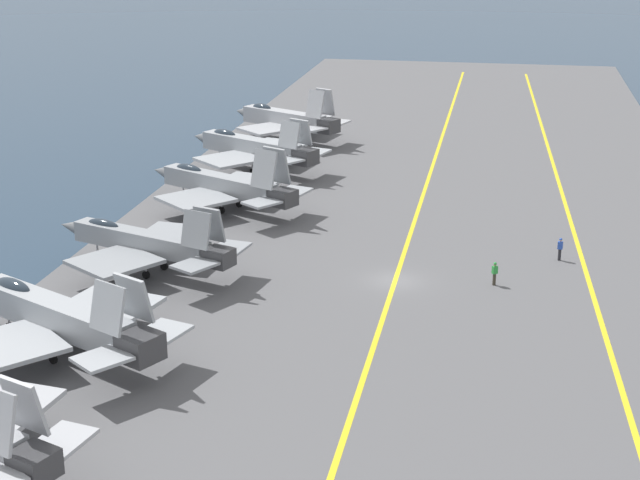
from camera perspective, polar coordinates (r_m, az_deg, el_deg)
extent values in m
plane|color=#23384C|center=(72.52, 4.39, -2.66)|extent=(2000.00, 2000.00, 0.00)
cube|color=#565659|center=(72.45, 4.39, -2.51)|extent=(220.18, 51.31, 0.40)
cube|color=yellow|center=(72.36, 15.58, -3.03)|extent=(198.03, 7.95, 0.01)
cube|color=yellow|center=(72.38, 4.40, -2.36)|extent=(198.16, 0.36, 0.01)
cube|color=#38383A|center=(46.44, -16.28, -12.40)|extent=(2.32, 2.36, 1.31)
cube|color=#A8AAAF|center=(46.68, -16.82, -9.21)|extent=(1.60, 2.33, 2.79)
cube|color=#A8AAAF|center=(47.96, -14.72, -11.18)|extent=(3.17, 2.66, 0.20)
cube|color=#9EA3A8|center=(62.25, -15.22, -4.20)|extent=(7.49, 12.40, 1.87)
cube|color=#38383A|center=(56.73, -10.41, -6.14)|extent=(2.87, 2.84, 1.59)
ellipsoid|color=#232D38|center=(64.93, -17.42, -2.61)|extent=(2.34, 3.27, 1.03)
cube|color=#9EA3A8|center=(60.21, -17.70, -5.88)|extent=(7.86, 7.86, 0.28)
cube|color=#9EA3A8|center=(64.26, -12.33, -3.82)|extent=(6.65, 6.68, 0.28)
cube|color=#9EA3A8|center=(56.20, -12.26, -3.90)|extent=(1.88, 2.58, 2.78)
cube|color=#9EA3A8|center=(57.37, -10.77, -3.32)|extent=(1.88, 2.58, 2.78)
cube|color=#9EA3A8|center=(55.73, -12.56, -6.76)|extent=(3.71, 3.64, 0.20)
cube|color=#9EA3A8|center=(58.51, -9.07, -5.26)|extent=(3.39, 3.15, 0.20)
cylinder|color=#B2B2B7|center=(66.54, -17.65, -4.50)|extent=(0.16, 0.16, 1.48)
cylinder|color=black|center=(66.71, -17.61, -4.84)|extent=(0.47, 0.63, 0.60)
cylinder|color=#B2B2B7|center=(61.23, -15.30, -6.32)|extent=(0.16, 0.16, 1.48)
cylinder|color=black|center=(61.41, -15.26, -6.69)|extent=(0.47, 0.63, 0.60)
cylinder|color=#B2B2B7|center=(62.67, -13.40, -5.56)|extent=(0.16, 0.16, 1.48)
cylinder|color=black|center=(62.85, -13.37, -5.93)|extent=(0.47, 0.63, 0.60)
cube|color=gray|center=(74.38, -10.37, -0.06)|extent=(5.43, 11.81, 1.51)
cone|color=#5B5E60|center=(78.92, -14.24, 0.76)|extent=(2.11, 2.62, 1.43)
cube|color=#38383A|center=(70.14, -5.92, -1.01)|extent=(2.28, 2.41, 1.28)
ellipsoid|color=#232D38|center=(76.49, -12.49, 0.89)|extent=(1.76, 3.03, 0.83)
cube|color=gray|center=(71.87, -11.86, -1.24)|extent=(7.32, 7.28, 0.28)
cube|color=gray|center=(76.76, -8.48, 0.25)|extent=(5.82, 5.68, 0.28)
cube|color=gray|center=(69.61, -7.22, 0.59)|extent=(1.54, 2.42, 2.61)
cube|color=gray|center=(70.81, -6.45, 0.94)|extent=(1.54, 2.42, 2.61)
cube|color=gray|center=(68.80, -7.30, -1.46)|extent=(3.56, 3.36, 0.20)
cube|color=gray|center=(72.05, -5.23, -0.45)|extent=(3.14, 2.70, 0.20)
cylinder|color=#B2B2B7|center=(77.74, -12.82, -0.63)|extent=(0.16, 0.16, 1.66)
cylinder|color=black|center=(77.91, -12.79, -1.00)|extent=(0.41, 0.64, 0.60)
cylinder|color=#B2B2B7|center=(73.39, -10.11, -1.62)|extent=(0.16, 0.16, 1.66)
cylinder|color=black|center=(73.58, -10.08, -2.00)|extent=(0.41, 0.64, 0.60)
cylinder|color=#B2B2B7|center=(74.90, -9.07, -1.14)|extent=(0.16, 0.16, 1.66)
cylinder|color=black|center=(75.08, -9.05, -1.52)|extent=(0.41, 0.64, 0.60)
cube|color=#93999E|center=(89.54, -5.87, 3.27)|extent=(7.06, 11.97, 1.67)
cone|color=#5B5E60|center=(94.51, -9.12, 3.95)|extent=(2.48, 2.83, 1.59)
cube|color=#38383A|center=(84.81, -2.17, 2.47)|extent=(2.63, 2.68, 1.42)
ellipsoid|color=#232D38|center=(91.90, -7.64, 4.11)|extent=(2.18, 3.14, 0.92)
cube|color=#93999E|center=(86.96, -7.23, 2.37)|extent=(7.62, 7.63, 0.28)
cube|color=#93999E|center=(91.94, -4.17, 3.37)|extent=(6.43, 6.45, 0.28)
cube|color=#93999E|center=(84.33, -3.28, 4.13)|extent=(1.95, 2.57, 3.28)
cube|color=#93999E|center=(85.64, -2.52, 4.37)|extent=(1.95, 2.57, 3.28)
cube|color=#93999E|center=(83.48, -3.41, 2.19)|extent=(3.66, 3.57, 0.20)
cube|color=#93999E|center=(86.79, -1.49, 2.86)|extent=(3.35, 3.06, 0.20)
cylinder|color=#B2B2B7|center=(93.09, -7.95, 2.79)|extent=(0.16, 0.16, 1.44)
cylinder|color=black|center=(93.21, -7.94, 2.54)|extent=(0.46, 0.64, 0.60)
cylinder|color=#B2B2B7|center=(88.31, -5.75, 2.00)|extent=(0.16, 0.16, 1.44)
cylinder|color=black|center=(88.43, -5.74, 1.74)|extent=(0.46, 0.64, 0.60)
cylinder|color=#B2B2B7|center=(89.97, -4.74, 2.35)|extent=(0.16, 0.16, 1.44)
cylinder|color=black|center=(90.09, -4.73, 2.09)|extent=(0.46, 0.64, 0.60)
cube|color=#9EA3A8|center=(102.61, -4.03, 5.44)|extent=(7.12, 11.69, 1.78)
cone|color=#5B5E60|center=(107.35, -6.88, 5.95)|extent=(2.56, 2.83, 1.69)
cube|color=#38383A|center=(98.05, -0.85, 4.86)|extent=(2.72, 2.69, 1.52)
ellipsoid|color=#232D38|center=(104.87, -5.57, 6.17)|extent=(2.22, 3.09, 0.98)
cube|color=#9EA3A8|center=(99.81, -5.27, 4.69)|extent=(7.73, 7.69, 0.28)
cube|color=#9EA3A8|center=(105.21, -2.51, 5.48)|extent=(6.69, 6.41, 0.28)
cube|color=#9EA3A8|center=(97.65, -1.81, 6.14)|extent=(1.79, 2.44, 2.62)
cube|color=#9EA3A8|center=(99.06, -1.11, 6.32)|extent=(1.79, 2.44, 2.62)
cube|color=#9EA3A8|center=(96.63, -1.93, 4.65)|extent=(3.63, 3.53, 0.20)
cube|color=#9EA3A8|center=(100.10, -0.25, 5.15)|extent=(3.35, 3.03, 0.20)
cylinder|color=#B2B2B7|center=(106.00, -5.86, 4.88)|extent=(0.16, 0.16, 1.61)
cylinder|color=black|center=(106.12, -5.85, 4.61)|extent=(0.47, 0.63, 0.60)
cylinder|color=#B2B2B7|center=(101.31, -3.96, 4.28)|extent=(0.16, 0.16, 1.61)
cylinder|color=black|center=(101.44, -3.95, 4.01)|extent=(0.47, 0.63, 0.60)
cylinder|color=#B2B2B7|center=(103.13, -3.04, 4.56)|extent=(0.16, 0.16, 1.61)
cylinder|color=black|center=(103.25, -3.03, 4.29)|extent=(0.47, 0.63, 0.60)
cube|color=#A8AAAF|center=(116.21, -2.12, 7.07)|extent=(6.83, 10.84, 1.84)
cone|color=#5B5E60|center=(120.48, -4.51, 7.45)|extent=(2.53, 2.70, 1.75)
cube|color=#38383A|center=(112.08, 0.51, 6.65)|extent=(2.72, 2.60, 1.56)
ellipsoid|color=#232D38|center=(118.25, -3.40, 7.69)|extent=(2.16, 2.90, 1.01)
cube|color=#A8AAAF|center=(113.47, -3.13, 6.47)|extent=(7.15, 7.12, 0.28)
cube|color=#A8AAAF|center=(118.76, -0.86, 7.04)|extent=(6.23, 5.96, 0.28)
cube|color=#A8AAAF|center=(111.58, -0.29, 7.91)|extent=(1.83, 2.33, 3.11)
cube|color=#A8AAAF|center=(113.07, 0.33, 8.05)|extent=(1.83, 2.33, 3.11)
cube|color=#A8AAAF|center=(110.57, -0.42, 6.49)|extent=(3.52, 3.40, 0.20)
cube|color=#A8AAAF|center=(114.15, 1.05, 6.87)|extent=(3.31, 2.87, 0.20)
cylinder|color=#B2B2B7|center=(119.27, -3.65, 6.50)|extent=(0.16, 0.16, 1.64)
cylinder|color=black|center=(119.38, -3.65, 6.25)|extent=(0.47, 0.63, 0.60)
cylinder|color=#B2B2B7|center=(114.90, -2.09, 6.05)|extent=(0.16, 0.16, 1.64)
cylinder|color=black|center=(115.01, -2.08, 5.80)|extent=(0.47, 0.63, 0.60)
cylinder|color=#B2B2B7|center=(116.82, -1.27, 6.27)|extent=(0.16, 0.16, 1.64)
cylinder|color=black|center=(116.94, -1.26, 6.02)|extent=(0.47, 0.63, 0.60)
cylinder|color=#232328|center=(78.39, 13.76, -0.83)|extent=(0.24, 0.24, 0.93)
cube|color=#284CB2|center=(78.14, 13.81, -0.31)|extent=(0.33, 0.42, 0.59)
sphere|color=tan|center=(78.01, 13.83, -0.01)|extent=(0.22, 0.22, 0.22)
sphere|color=#284CB2|center=(77.99, 13.83, 0.03)|extent=(0.24, 0.24, 0.24)
cylinder|color=#383328|center=(72.28, 10.10, -2.26)|extent=(0.24, 0.24, 0.89)
cube|color=green|center=(72.02, 10.14, -1.72)|extent=(0.43, 0.46, 0.57)
sphere|color=#9E7051|center=(71.88, 10.16, -1.41)|extent=(0.22, 0.22, 0.22)
sphere|color=green|center=(71.86, 10.16, -1.37)|extent=(0.24, 0.24, 0.24)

